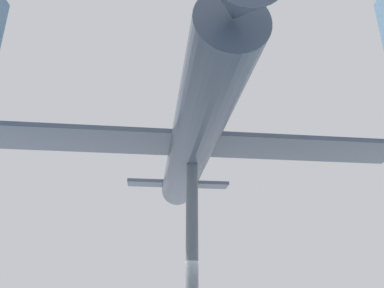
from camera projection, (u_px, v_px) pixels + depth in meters
The scene contains 2 objects.
support_pylon_central at pixel (192, 246), 13.24m from camera, with size 0.45×0.45×6.02m.
suspended_airplane at pixel (193, 142), 14.44m from camera, with size 17.44×16.17×2.74m.
Camera 1 is at (-0.02, 13.64, 1.55)m, focal length 35.00 mm.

